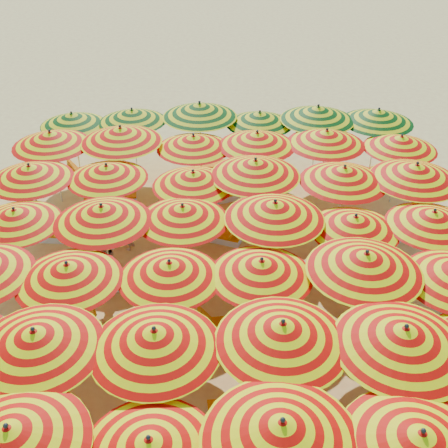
{
  "coord_description": "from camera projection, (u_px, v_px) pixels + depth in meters",
  "views": [
    {
      "loc": [
        0.19,
        -11.6,
        9.74
      ],
      "look_at": [
        0.0,
        0.5,
        1.6
      ],
      "focal_mm": 45.0,
      "sensor_mm": 36.0,
      "label": 1
    }
  ],
  "objects": [
    {
      "name": "lounger_6",
      "position": [
        24.0,
        423.0,
        11.24
      ],
      "size": [
        1.77,
        0.71,
        0.69
      ],
      "rotation": [
        0.0,
        0.0,
        3.22
      ],
      "color": "white",
      "rests_on": "ground"
    },
    {
      "name": "umbrella_15",
      "position": [
        261.0,
        268.0,
        12.18
      ],
      "size": [
        2.83,
        2.83,
        2.43
      ],
      "color": "silver",
      "rests_on": "ground"
    },
    {
      "name": "lounger_17",
      "position": [
        381.0,
        235.0,
        16.68
      ],
      "size": [
        1.82,
        1.02,
        0.69
      ],
      "rotation": [
        0.0,
        0.0,
        3.41
      ],
      "color": "white",
      "rests_on": "ground"
    },
    {
      "name": "umbrella_7",
      "position": [
        35.0,
        340.0,
        10.15
      ],
      "size": [
        3.2,
        3.2,
        2.65
      ],
      "color": "silver",
      "rests_on": "ground"
    },
    {
      "name": "umbrella_35",
      "position": [
        401.0,
        143.0,
        17.36
      ],
      "size": [
        2.84,
        2.84,
        2.43
      ],
      "color": "silver",
      "rests_on": "ground"
    },
    {
      "name": "umbrella_29",
      "position": [
        416.0,
        172.0,
        15.4
      ],
      "size": [
        2.63,
        2.63,
        2.65
      ],
      "color": "silver",
      "rests_on": "ground"
    },
    {
      "name": "beachgoer_a",
      "position": [
        129.0,
        230.0,
        16.04
      ],
      "size": [
        0.42,
        0.53,
        1.29
      ],
      "primitive_type": "imported",
      "rotation": [
        0.0,
        0.0,
        4.46
      ],
      "color": "tan",
      "rests_on": "ground"
    },
    {
      "name": "umbrella_21",
      "position": [
        275.0,
        210.0,
        13.75
      ],
      "size": [
        2.53,
        2.53,
        2.66
      ],
      "color": "silver",
      "rests_on": "ground"
    },
    {
      "name": "lounger_21",
      "position": [
        218.0,
        166.0,
        20.33
      ],
      "size": [
        1.75,
        0.63,
        0.69
      ],
      "rotation": [
        0.0,
        0.0,
        0.03
      ],
      "color": "white",
      "rests_on": "ground"
    },
    {
      "name": "umbrella_14",
      "position": [
        170.0,
        270.0,
        12.14
      ],
      "size": [
        2.71,
        2.71,
        2.43
      ],
      "color": "silver",
      "rests_on": "ground"
    },
    {
      "name": "umbrella_36",
      "position": [
        72.0,
        119.0,
        19.07
      ],
      "size": [
        2.93,
        2.93,
        2.34
      ],
      "color": "silver",
      "rests_on": "ground"
    },
    {
      "name": "lounger_19",
      "position": [
        211.0,
        198.0,
        18.47
      ],
      "size": [
        1.82,
        1.23,
        0.69
      ],
      "rotation": [
        0.0,
        0.0,
        3.56
      ],
      "color": "white",
      "rests_on": "ground"
    },
    {
      "name": "umbrella_34",
      "position": [
        326.0,
        137.0,
        17.39
      ],
      "size": [
        3.21,
        3.21,
        2.58
      ],
      "color": "silver",
      "rests_on": "ground"
    },
    {
      "name": "lounger_22",
      "position": [
        385.0,
        170.0,
        20.02
      ],
      "size": [
        1.82,
        1.24,
        0.69
      ],
      "rotation": [
        0.0,
        0.0,
        0.42
      ],
      "color": "white",
      "rests_on": "ground"
    },
    {
      "name": "umbrella_26",
      "position": [
        193.0,
        179.0,
        15.46
      ],
      "size": [
        2.77,
        2.77,
        2.44
      ],
      "color": "silver",
      "rests_on": "ground"
    },
    {
      "name": "umbrella_19",
      "position": [
        102.0,
        214.0,
        13.74
      ],
      "size": [
        3.04,
        3.04,
        2.59
      ],
      "color": "silver",
      "rests_on": "ground"
    },
    {
      "name": "umbrella_2",
      "position": [
        149.0,
        447.0,
        8.56
      ],
      "size": [
        2.66,
        2.66,
        2.41
      ],
      "color": "silver",
      "rests_on": "ground"
    },
    {
      "name": "umbrella_3",
      "position": [
        282.0,
        432.0,
        8.5
      ],
      "size": [
        2.93,
        2.93,
        2.71
      ],
      "color": "silver",
      "rests_on": "ground"
    },
    {
      "name": "lounger_7",
      "position": [
        252.0,
        412.0,
        11.46
      ],
      "size": [
        1.78,
        0.74,
        0.69
      ],
      "rotation": [
        0.0,
        0.0,
        0.09
      ],
      "color": "white",
      "rests_on": "ground"
    },
    {
      "name": "umbrella_24",
      "position": [
        30.0,
        173.0,
        15.64
      ],
      "size": [
        2.95,
        2.95,
        2.5
      ],
      "color": "silver",
      "rests_on": "ground"
    },
    {
      "name": "lounger_15",
      "position": [
        94.0,
        233.0,
        16.79
      ],
      "size": [
        1.82,
        1.25,
        0.69
      ],
      "rotation": [
        0.0,
        0.0,
        2.71
      ],
      "color": "white",
      "rests_on": "ground"
    },
    {
      "name": "umbrella_16",
      "position": [
        365.0,
        262.0,
        12.0
      ],
      "size": [
        2.74,
        2.74,
        2.68
      ],
      "color": "silver",
      "rests_on": "ground"
    },
    {
      "name": "umbrella_40",
      "position": [
        318.0,
        113.0,
        18.77
      ],
      "size": [
        2.93,
        2.93,
        2.66
      ],
      "color": "silver",
      "rests_on": "ground"
    },
    {
      "name": "umbrella_33",
      "position": [
        257.0,
        139.0,
        17.32
      ],
      "size": [
        3.08,
        3.08,
        2.55
      ],
      "color": "silver",
      "rests_on": "ground"
    },
    {
      "name": "lounger_14",
      "position": [
        59.0,
        234.0,
        16.73
      ],
      "size": [
        1.76,
        0.68,
        0.69
      ],
      "rotation": [
        0.0,
        0.0,
        3.08
      ],
      "color": "white",
      "rests_on": "ground"
    },
    {
      "name": "umbrella_1",
      "position": [
        10.0,
        437.0,
        8.52
      ],
      "size": [
        2.94,
        2.94,
        2.61
      ],
      "color": "silver",
      "rests_on": "ground"
    },
    {
      "name": "lounger_20",
      "position": [
        93.0,
        172.0,
        19.95
      ],
      "size": [
        1.83,
        1.06,
        0.69
      ],
      "rotation": [
        0.0,
        0.0,
        3.44
      ],
      "color": "white",
      "rests_on": "ground"
    },
    {
      "name": "ground",
      "position": [
        224.0,
        284.0,
        15.06
      ],
      "size": [
        120.0,
        120.0,
        0.0
      ],
      "primitive_type": "plane",
      "color": "#F1C66B",
      "rests_on": "ground"
    },
    {
      "name": "umbrella_10",
      "position": [
        404.0,
        338.0,
        10.11
      ],
      "size": [
        2.73,
        2.73,
        2.72
      ],
      "color": "silver",
      "rests_on": "ground"
    },
    {
      "name": "umbrella_39",
      "position": [
        260.0,
        118.0,
        18.95
      ],
      "size": [
        2.83,
        2.83,
        2.42
      ],
      "color": "silver",
      "rests_on": "ground"
    },
    {
      "name": "umbrella_18",
      "position": [
        15.0,
        217.0,
        13.93
      ],
      "size": [
        2.98,
        2.98,
        2.4
      ],
      "color": "silver",
      "rests_on": "ground"
    },
    {
      "name": "umbrella_38",
      "position": [
        200.0,
        110.0,
        18.92
      ],
      "size": [
        2.67,
        2.67,
        2.7
      ],
      "color": "silver",
      "rests_on": "ground"
    },
    {
      "name": "lounger_12",
      "position": [
        5.0,
        283.0,
        14.84
      ],
      "size": [
        1.77,
        0.72,
        0.69
      ],
      "rotation": [
        0.0,
        0.0,
        3.06
      ],
      "color": "white",
      "rests_on": "ground"
    },
    {
      "name": "lounger_8",
      "position": [
        62.0,
        332.0,
        13.34
      ],
      "size": [
        1.82,
        1.23,
        0.69
      ],
      "rotation": [
        0.0,
        0.0,
        0.41
      ],
      "color": "white",
      "rests_on": "ground"
    },
    {
      "name": "umbrella_31",
      "position": [
        121.0,
        135.0,
        17.3
      ],
      "size": [
        3.0,
        3.0,
        2.7
      ],
      "color": "silver",
      "rests_on": "ground"
    },
    {
      "name": "umbrella_22",
      "position": [
        355.0,
        223.0,
        13.73
      ],
      "size": [
        2.33,
        2.33,
        2.37
      ],
      "color": "silver",
      "rests_on": "ground"
    },
    {
      "name": "lounger_10",
      "position": [
        373.0,
        336.0,
        13.25
      ],
      "size": [
        1.82,
        0.94,
        0.69
      ],
      "rotation": [
        0.0,
        0.0,
        3.36
      ],
      "color": "white",
      "rests_on": "ground"
    },
    {
      "name": "beachgoer_b",
      "position": [
        106.0,
        262.0,
        14.77
      ],
      "size": [
        0.81,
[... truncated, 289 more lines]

